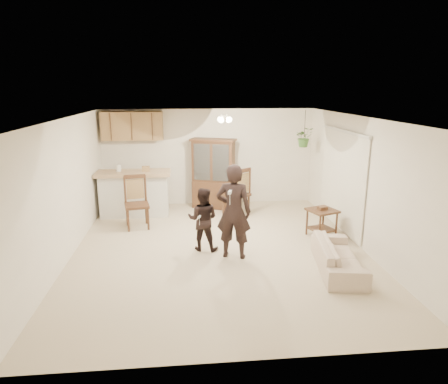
{
  "coord_description": "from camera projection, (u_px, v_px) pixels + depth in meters",
  "views": [
    {
      "loc": [
        -0.61,
        -7.12,
        3.02
      ],
      "look_at": [
        0.13,
        0.4,
        1.04
      ],
      "focal_mm": 32.0,
      "sensor_mm": 36.0,
      "label": 1
    }
  ],
  "objects": [
    {
      "name": "floor",
      "position": [
        219.0,
        250.0,
        7.68
      ],
      "size": [
        6.5,
        6.5,
        0.0
      ],
      "primitive_type": "plane",
      "color": "beige",
      "rests_on": "ground"
    },
    {
      "name": "ceiling",
      "position": [
        219.0,
        118.0,
        7.05
      ],
      "size": [
        5.5,
        6.5,
        0.02
      ],
      "primitive_type": "cube",
      "color": "silver",
      "rests_on": "wall_back"
    },
    {
      "name": "wall_back",
      "position": [
        208.0,
        157.0,
        10.49
      ],
      "size": [
        5.5,
        0.02,
        2.5
      ],
      "primitive_type": "cube",
      "color": "silver",
      "rests_on": "ground"
    },
    {
      "name": "wall_front",
      "position": [
        245.0,
        260.0,
        4.24
      ],
      "size": [
        5.5,
        0.02,
        2.5
      ],
      "primitive_type": "cube",
      "color": "silver",
      "rests_on": "ground"
    },
    {
      "name": "wall_left",
      "position": [
        65.0,
        190.0,
        7.1
      ],
      "size": [
        0.02,
        6.5,
        2.5
      ],
      "primitive_type": "cube",
      "color": "silver",
      "rests_on": "ground"
    },
    {
      "name": "wall_right",
      "position": [
        362.0,
        183.0,
        7.62
      ],
      "size": [
        0.02,
        6.5,
        2.5
      ],
      "primitive_type": "cube",
      "color": "silver",
      "rests_on": "ground"
    },
    {
      "name": "breakfast_bar",
      "position": [
        135.0,
        195.0,
        9.64
      ],
      "size": [
        1.6,
        0.55,
        1.0
      ],
      "primitive_type": "cube",
      "color": "silver",
      "rests_on": "floor"
    },
    {
      "name": "bar_top",
      "position": [
        133.0,
        173.0,
        9.5
      ],
      "size": [
        1.75,
        0.7,
        0.08
      ],
      "primitive_type": "cube",
      "color": "tan",
      "rests_on": "breakfast_bar"
    },
    {
      "name": "upper_cabinets",
      "position": [
        132.0,
        126.0,
        9.92
      ],
      "size": [
        1.5,
        0.34,
        0.7
      ],
      "primitive_type": "cube",
      "color": "olive",
      "rests_on": "wall_back"
    },
    {
      "name": "vertical_blinds",
      "position": [
        342.0,
        180.0,
        8.52
      ],
      "size": [
        0.06,
        2.3,
        2.1
      ],
      "primitive_type": null,
      "color": "silver",
      "rests_on": "wall_right"
    },
    {
      "name": "ceiling_fixture",
      "position": [
        224.0,
        119.0,
        8.25
      ],
      "size": [
        0.36,
        0.36,
        0.2
      ],
      "primitive_type": null,
      "color": "beige",
      "rests_on": "ceiling"
    },
    {
      "name": "hanging_plant",
      "position": [
        304.0,
        137.0,
        9.74
      ],
      "size": [
        0.43,
        0.37,
        0.48
      ],
      "primitive_type": "imported",
      "color": "#356327",
      "rests_on": "ceiling"
    },
    {
      "name": "plant_cord",
      "position": [
        305.0,
        124.0,
        9.66
      ],
      "size": [
        0.01,
        0.01,
        0.65
      ],
      "primitive_type": "cylinder",
      "color": "#29251E",
      "rests_on": "ceiling"
    },
    {
      "name": "sofa",
      "position": [
        339.0,
        250.0,
        6.75
      ],
      "size": [
        1.01,
        1.96,
        0.73
      ],
      "primitive_type": "imported",
      "rotation": [
        0.0,
        0.0,
        1.42
      ],
      "color": "#F0E7C5",
      "rests_on": "floor"
    },
    {
      "name": "adult",
      "position": [
        234.0,
        210.0,
        7.14
      ],
      "size": [
        0.75,
        0.6,
        1.8
      ],
      "primitive_type": "imported",
      "rotation": [
        0.0,
        0.0,
        2.86
      ],
      "color": "black",
      "rests_on": "floor"
    },
    {
      "name": "child",
      "position": [
        203.0,
        216.0,
        7.53
      ],
      "size": [
        0.77,
        0.66,
        1.35
      ],
      "primitive_type": "imported",
      "rotation": [
        0.0,
        0.0,
        2.88
      ],
      "color": "black",
      "rests_on": "floor"
    },
    {
      "name": "china_hutch",
      "position": [
        213.0,
        174.0,
        10.18
      ],
      "size": [
        1.21,
        0.81,
        1.79
      ],
      "rotation": [
        0.0,
        0.0,
        -0.36
      ],
      "color": "#3D1F16",
      "rests_on": "floor"
    },
    {
      "name": "side_table",
      "position": [
        322.0,
        222.0,
        8.31
      ],
      "size": [
        0.68,
        0.68,
        0.65
      ],
      "rotation": [
        0.0,
        0.0,
        0.34
      ],
      "color": "#3D1F16",
      "rests_on": "floor"
    },
    {
      "name": "chair_bar",
      "position": [
        137.0,
        213.0,
        8.82
      ],
      "size": [
        0.6,
        0.6,
        1.16
      ],
      "rotation": [
        0.0,
        0.0,
        0.19
      ],
      "color": "#3D1F16",
      "rests_on": "floor"
    },
    {
      "name": "chair_hutch_left",
      "position": [
        231.0,
        198.0,
        10.18
      ],
      "size": [
        0.62,
        0.62,
        1.01
      ],
      "rotation": [
        0.0,
        0.0,
        -0.58
      ],
      "color": "#3D1F16",
      "rests_on": "floor"
    },
    {
      "name": "chair_hutch_right",
      "position": [
        236.0,
        202.0,
        9.65
      ],
      "size": [
        0.74,
        0.74,
        1.2
      ],
      "rotation": [
        0.0,
        0.0,
        3.81
      ],
      "color": "#3D1F16",
      "rests_on": "floor"
    },
    {
      "name": "controller_adult",
      "position": [
        230.0,
        192.0,
        6.65
      ],
      "size": [
        0.09,
        0.16,
        0.05
      ],
      "primitive_type": "cube",
      "rotation": [
        0.0,
        0.0,
        2.86
      ],
      "color": "silver",
      "rests_on": "adult"
    },
    {
      "name": "controller_child",
      "position": [
        199.0,
        217.0,
        7.24
      ],
      "size": [
        0.06,
        0.11,
        0.03
      ],
      "primitive_type": "cube",
      "rotation": [
        0.0,
        0.0,
        2.88
      ],
      "color": "silver",
      "rests_on": "child"
    }
  ]
}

